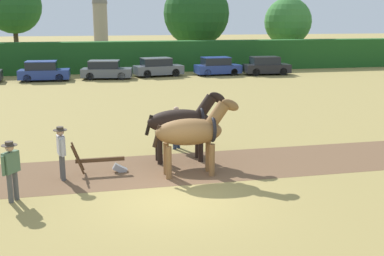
{
  "coord_description": "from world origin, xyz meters",
  "views": [
    {
      "loc": [
        -2.27,
        -12.29,
        4.89
      ],
      "look_at": [
        1.29,
        3.7,
        1.1
      ],
      "focal_mm": 45.0,
      "sensor_mm": 36.0,
      "label": 1
    }
  ],
  "objects_px": {
    "parked_car_center_right": "(158,67)",
    "parked_car_right": "(217,66)",
    "tree_center": "(288,22)",
    "draft_horse_lead_right": "(182,121)",
    "draft_horse_lead_left": "(193,132)",
    "tree_center_left": "(196,13)",
    "tree_left": "(13,6)",
    "parked_car_far_right": "(266,66)",
    "parked_car_center_left": "(43,71)",
    "farmer_onlooker_left": "(11,167)",
    "parked_car_center": "(106,70)",
    "plow": "(105,163)",
    "farmer_beside_team": "(176,125)",
    "farmer_at_plow": "(61,149)"
  },
  "relations": [
    {
      "from": "farmer_at_plow",
      "to": "parked_car_center_left",
      "type": "xyz_separation_m",
      "value": [
        -2.34,
        24.54,
        -0.23
      ]
    },
    {
      "from": "tree_center_left",
      "to": "parked_car_center_right",
      "type": "distance_m",
      "value": 11.83
    },
    {
      "from": "draft_horse_lead_right",
      "to": "parked_car_center_right",
      "type": "relative_size",
      "value": 0.68
    },
    {
      "from": "draft_horse_lead_left",
      "to": "parked_car_right",
      "type": "bearing_deg",
      "value": 72.77
    },
    {
      "from": "tree_center_left",
      "to": "parked_car_center_left",
      "type": "relative_size",
      "value": 2.22
    },
    {
      "from": "parked_car_far_right",
      "to": "parked_car_right",
      "type": "bearing_deg",
      "value": 174.2
    },
    {
      "from": "draft_horse_lead_left",
      "to": "parked_car_far_right",
      "type": "relative_size",
      "value": 0.71
    },
    {
      "from": "plow",
      "to": "draft_horse_lead_right",
      "type": "bearing_deg",
      "value": 16.26
    },
    {
      "from": "farmer_onlooker_left",
      "to": "parked_car_right",
      "type": "bearing_deg",
      "value": 98.72
    },
    {
      "from": "parked_car_center",
      "to": "tree_center_left",
      "type": "bearing_deg",
      "value": 55.48
    },
    {
      "from": "plow",
      "to": "farmer_beside_team",
      "type": "relative_size",
      "value": 1.08
    },
    {
      "from": "tree_center_left",
      "to": "parked_car_right",
      "type": "bearing_deg",
      "value": -92.33
    },
    {
      "from": "draft_horse_lead_right",
      "to": "draft_horse_lead_left",
      "type": "bearing_deg",
      "value": -89.96
    },
    {
      "from": "parked_car_center_right",
      "to": "parked_car_right",
      "type": "bearing_deg",
      "value": -11.69
    },
    {
      "from": "farmer_beside_team",
      "to": "draft_horse_lead_left",
      "type": "bearing_deg",
      "value": -40.78
    },
    {
      "from": "draft_horse_lead_left",
      "to": "tree_left",
      "type": "bearing_deg",
      "value": 105.07
    },
    {
      "from": "tree_center",
      "to": "parked_car_right",
      "type": "bearing_deg",
      "value": -139.38
    },
    {
      "from": "farmer_onlooker_left",
      "to": "parked_car_far_right",
      "type": "distance_m",
      "value": 31.46
    },
    {
      "from": "farmer_at_plow",
      "to": "farmer_onlooker_left",
      "type": "distance_m",
      "value": 1.99
    },
    {
      "from": "farmer_at_plow",
      "to": "parked_car_center",
      "type": "height_order",
      "value": "farmer_at_plow"
    },
    {
      "from": "farmer_beside_team",
      "to": "parked_car_center_left",
      "type": "relative_size",
      "value": 0.42
    },
    {
      "from": "draft_horse_lead_left",
      "to": "parked_car_center_left",
      "type": "relative_size",
      "value": 0.72
    },
    {
      "from": "tree_center",
      "to": "farmer_at_plow",
      "type": "distance_m",
      "value": 40.64
    },
    {
      "from": "parked_car_center_left",
      "to": "parked_car_far_right",
      "type": "relative_size",
      "value": 0.98
    },
    {
      "from": "tree_left",
      "to": "parked_car_far_right",
      "type": "distance_m",
      "value": 24.21
    },
    {
      "from": "draft_horse_lead_left",
      "to": "draft_horse_lead_right",
      "type": "distance_m",
      "value": 1.58
    },
    {
      "from": "farmer_onlooker_left",
      "to": "parked_car_center",
      "type": "distance_m",
      "value": 26.56
    },
    {
      "from": "tree_center_left",
      "to": "plow",
      "type": "relative_size",
      "value": 4.94
    },
    {
      "from": "tree_left",
      "to": "draft_horse_lead_right",
      "type": "relative_size",
      "value": 2.96
    },
    {
      "from": "parked_car_right",
      "to": "farmer_beside_team",
      "type": "bearing_deg",
      "value": -113.35
    },
    {
      "from": "draft_horse_lead_right",
      "to": "parked_car_right",
      "type": "xyz_separation_m",
      "value": [
        7.93,
        24.15,
        -0.67
      ]
    },
    {
      "from": "tree_left",
      "to": "farmer_onlooker_left",
      "type": "xyz_separation_m",
      "value": [
        4.2,
        -35.92,
        -4.91
      ]
    },
    {
      "from": "tree_left",
      "to": "plow",
      "type": "height_order",
      "value": "tree_left"
    },
    {
      "from": "parked_car_center",
      "to": "parked_car_right",
      "type": "height_order",
      "value": "parked_car_right"
    },
    {
      "from": "draft_horse_lead_left",
      "to": "parked_car_center_right",
      "type": "bearing_deg",
      "value": 83.72
    },
    {
      "from": "parked_car_center_right",
      "to": "tree_left",
      "type": "bearing_deg",
      "value": 134.98
    },
    {
      "from": "farmer_beside_team",
      "to": "parked_car_center_right",
      "type": "height_order",
      "value": "farmer_beside_team"
    },
    {
      "from": "draft_horse_lead_right",
      "to": "parked_car_far_right",
      "type": "distance_m",
      "value": 26.47
    },
    {
      "from": "plow",
      "to": "parked_car_far_right",
      "type": "relative_size",
      "value": 0.44
    },
    {
      "from": "tree_center",
      "to": "parked_car_center",
      "type": "xyz_separation_m",
      "value": [
        -19.56,
        -9.23,
        -3.68
      ]
    },
    {
      "from": "tree_left",
      "to": "farmer_beside_team",
      "type": "height_order",
      "value": "tree_left"
    },
    {
      "from": "tree_left",
      "to": "farmer_at_plow",
      "type": "bearing_deg",
      "value": -81.02
    },
    {
      "from": "tree_center",
      "to": "draft_horse_lead_right",
      "type": "bearing_deg",
      "value": -118.8
    },
    {
      "from": "tree_center",
      "to": "parked_car_center_left",
      "type": "bearing_deg",
      "value": -158.87
    },
    {
      "from": "tree_center_left",
      "to": "parked_car_center",
      "type": "bearing_deg",
      "value": -133.9
    },
    {
      "from": "tree_center_left",
      "to": "parked_car_center_right",
      "type": "relative_size",
      "value": 2.05
    },
    {
      "from": "parked_car_right",
      "to": "tree_center_left",
      "type": "bearing_deg",
      "value": 83.51
    },
    {
      "from": "plow",
      "to": "parked_car_center_right",
      "type": "bearing_deg",
      "value": 77.52
    },
    {
      "from": "tree_center",
      "to": "parked_car_right",
      "type": "height_order",
      "value": "tree_center"
    },
    {
      "from": "farmer_beside_team",
      "to": "parked_car_center",
      "type": "bearing_deg",
      "value": 144.86
    }
  ]
}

